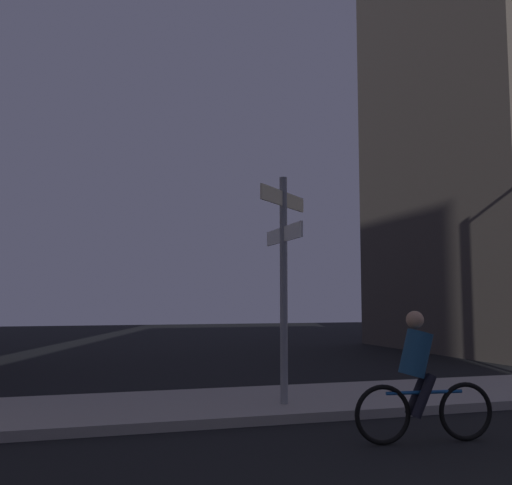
{
  "coord_description": "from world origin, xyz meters",
  "views": [
    {
      "loc": [
        -3.05,
        -2.39,
        1.75
      ],
      "look_at": [
        -0.23,
        6.85,
        2.69
      ],
      "focal_mm": 41.37,
      "sensor_mm": 36.0,
      "label": 1
    }
  ],
  "objects": [
    {
      "name": "cyclist",
      "position": [
        1.05,
        4.1,
        0.75
      ],
      "size": [
        1.82,
        0.37,
        1.61
      ],
      "color": "black",
      "rests_on": "ground_plane"
    },
    {
      "name": "sidewalk_kerb",
      "position": [
        0.0,
        6.98,
        0.07
      ],
      "size": [
        40.0,
        2.74,
        0.14
      ],
      "primitive_type": "cube",
      "color": "#9E9991",
      "rests_on": "ground_plane"
    },
    {
      "name": "signpost",
      "position": [
        0.1,
        6.43,
        2.28
      ],
      "size": [
        1.12,
        1.62,
        3.57
      ],
      "color": "gray",
      "rests_on": "sidewalk_kerb"
    }
  ]
}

